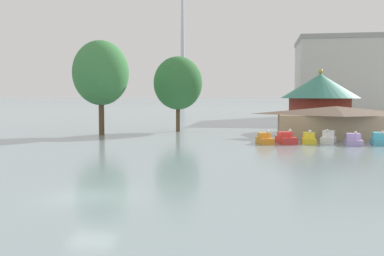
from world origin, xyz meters
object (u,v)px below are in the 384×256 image
green_roof_pavilion (320,99)px  background_building_block (346,78)px  pedal_boat_red (286,139)px  boathouse (335,121)px  pedal_boat_cyan (380,140)px  pedal_boat_yellow (309,139)px  pedal_boat_white (328,138)px  shoreline_tree_mid (178,83)px  shoreline_tree_tall_left (101,73)px  pedal_boat_orange (265,139)px  pedal_boat_lavender (354,140)px

green_roof_pavilion → background_building_block: background_building_block is taller
pedal_boat_red → green_roof_pavilion: 18.77m
boathouse → green_roof_pavilion: bearing=95.1°
pedal_boat_cyan → background_building_block: (6.68, 58.00, 8.85)m
pedal_boat_yellow → pedal_boat_white: (2.21, 0.48, 0.07)m
shoreline_tree_mid → pedal_boat_red: bearing=-43.2°
pedal_boat_white → shoreline_tree_mid: 24.74m
shoreline_tree_tall_left → background_building_block: size_ratio=0.56×
green_roof_pavilion → pedal_boat_orange: bearing=-114.4°
pedal_boat_white → pedal_boat_red: bearing=-60.8°
pedal_boat_orange → pedal_boat_cyan: (12.51, 1.03, 0.04)m
pedal_boat_white → pedal_boat_lavender: 2.92m
pedal_boat_white → background_building_block: (12.03, 57.24, 8.82)m
pedal_boat_orange → pedal_boat_lavender: (9.60, 0.19, 0.00)m
pedal_boat_white → pedal_boat_cyan: bearing=96.8°
pedal_boat_yellow → shoreline_tree_tall_left: 28.79m
pedal_boat_white → green_roof_pavilion: green_roof_pavilion is taller
pedal_boat_orange → shoreline_tree_tall_left: shoreline_tree_tall_left is taller
pedal_boat_red → pedal_boat_cyan: pedal_boat_red is taller
shoreline_tree_tall_left → pedal_boat_white: bearing=-10.9°
pedal_boat_orange → pedal_boat_lavender: 9.60m
shoreline_tree_mid → shoreline_tree_tall_left: bearing=-141.4°
pedal_boat_yellow → pedal_boat_white: size_ratio=0.94×
pedal_boat_cyan → shoreline_tree_mid: bearing=-116.1°
pedal_boat_white → green_roof_pavilion: 16.70m
green_roof_pavilion → shoreline_tree_tall_left: bearing=-160.8°
pedal_boat_white → boathouse: 7.19m
pedal_boat_white → shoreline_tree_mid: (-19.97, 13.00, 6.66)m
pedal_boat_lavender → pedal_boat_yellow: bearing=-101.8°
pedal_boat_red → pedal_boat_lavender: 7.24m
green_roof_pavilion → background_building_block: bearing=74.9°
pedal_boat_yellow → boathouse: (4.00, 7.27, 1.61)m
pedal_boat_lavender → boathouse: bearing=-173.8°
pedal_boat_orange → pedal_boat_red: pedal_boat_red is taller
pedal_boat_orange → boathouse: bearing=116.3°
pedal_boat_lavender → boathouse: boathouse is taller
pedal_boat_white → shoreline_tree_tall_left: bearing=-86.1°
background_building_block → pedal_boat_lavender: bearing=-99.3°
shoreline_tree_mid → pedal_boat_yellow: bearing=-37.2°
pedal_boat_orange → pedal_boat_yellow: pedal_boat_orange is taller
pedal_boat_yellow → shoreline_tree_mid: shoreline_tree_mid is taller
pedal_boat_red → green_roof_pavilion: size_ratio=0.27×
pedal_boat_orange → pedal_boat_white: bearing=86.6°
pedal_boat_red → pedal_boat_yellow: bearing=88.6°
pedal_boat_lavender → pedal_boat_cyan: size_ratio=0.93×
pedal_boat_orange → pedal_boat_white: pedal_boat_white is taller
pedal_boat_lavender → pedal_boat_cyan: 3.03m
pedal_boat_orange → shoreline_tree_tall_left: size_ratio=0.22×
background_building_block → pedal_boat_red: bearing=-106.1°
pedal_boat_lavender → shoreline_tree_mid: shoreline_tree_mid is taller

